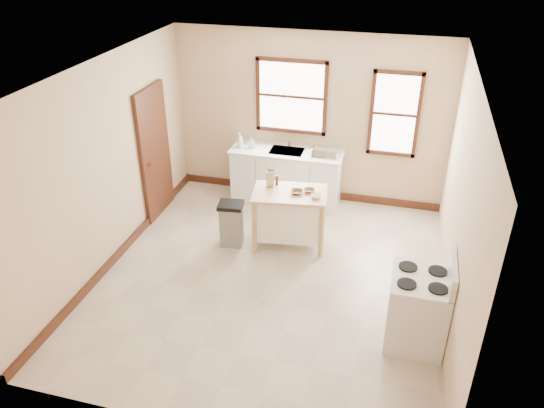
# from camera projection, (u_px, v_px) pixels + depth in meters

# --- Properties ---
(floor) EXTENTS (5.00, 5.00, 0.00)m
(floor) POSITION_uv_depth(u_px,v_px,m) (270.00, 277.00, 7.21)
(floor) COLOR #B3A08E
(floor) RESTS_ON ground
(ceiling) EXTENTS (5.00, 5.00, 0.00)m
(ceiling) POSITION_uv_depth(u_px,v_px,m) (269.00, 73.00, 5.85)
(ceiling) COLOR white
(ceiling) RESTS_ON ground
(wall_back) EXTENTS (4.50, 0.04, 2.80)m
(wall_back) POSITION_uv_depth(u_px,v_px,m) (309.00, 119.00, 8.64)
(wall_back) COLOR #CFA988
(wall_back) RESTS_ON ground
(wall_left) EXTENTS (0.04, 5.00, 2.80)m
(wall_left) POSITION_uv_depth(u_px,v_px,m) (106.00, 166.00, 7.03)
(wall_left) COLOR #CFA988
(wall_left) RESTS_ON ground
(wall_right) EXTENTS (0.04, 5.00, 2.80)m
(wall_right) POSITION_uv_depth(u_px,v_px,m) (460.00, 209.00, 6.03)
(wall_right) COLOR #CFA988
(wall_right) RESTS_ON ground
(window_main) EXTENTS (1.17, 0.06, 1.22)m
(window_main) POSITION_uv_depth(u_px,v_px,m) (291.00, 97.00, 8.52)
(window_main) COLOR black
(window_main) RESTS_ON wall_back
(window_side) EXTENTS (0.77, 0.06, 1.37)m
(window_side) POSITION_uv_depth(u_px,v_px,m) (395.00, 114.00, 8.22)
(window_side) COLOR black
(window_side) RESTS_ON wall_back
(door_left) EXTENTS (0.06, 0.90, 2.10)m
(door_left) POSITION_uv_depth(u_px,v_px,m) (155.00, 153.00, 8.29)
(door_left) COLOR black
(door_left) RESTS_ON ground
(baseboard_back) EXTENTS (4.50, 0.04, 0.12)m
(baseboard_back) POSITION_uv_depth(u_px,v_px,m) (306.00, 192.00, 9.27)
(baseboard_back) COLOR black
(baseboard_back) RESTS_ON ground
(baseboard_left) EXTENTS (0.04, 5.00, 0.12)m
(baseboard_left) POSITION_uv_depth(u_px,v_px,m) (122.00, 250.00, 7.68)
(baseboard_left) COLOR black
(baseboard_left) RESTS_ON ground
(sink_counter) EXTENTS (1.86, 0.62, 0.92)m
(sink_counter) POSITION_uv_depth(u_px,v_px,m) (286.00, 176.00, 8.91)
(sink_counter) COLOR silver
(sink_counter) RESTS_ON ground
(faucet) EXTENTS (0.03, 0.03, 0.22)m
(faucet) POSITION_uv_depth(u_px,v_px,m) (289.00, 141.00, 8.79)
(faucet) COLOR silver
(faucet) RESTS_ON sink_counter
(soap_bottle_a) EXTENTS (0.10, 0.11, 0.25)m
(soap_bottle_a) POSITION_uv_depth(u_px,v_px,m) (240.00, 140.00, 8.76)
(soap_bottle_a) COLOR #B2B2B2
(soap_bottle_a) RESTS_ON sink_counter
(soap_bottle_b) EXTENTS (0.10, 0.10, 0.17)m
(soap_bottle_b) POSITION_uv_depth(u_px,v_px,m) (252.00, 143.00, 8.75)
(soap_bottle_b) COLOR #B2B2B2
(soap_bottle_b) RESTS_ON sink_counter
(dish_rack) EXTENTS (0.52, 0.47, 0.11)m
(dish_rack) POSITION_uv_depth(u_px,v_px,m) (325.00, 153.00, 8.49)
(dish_rack) COLOR silver
(dish_rack) RESTS_ON sink_counter
(kitchen_island) EXTENTS (1.14, 0.81, 0.86)m
(kitchen_island) POSITION_uv_depth(u_px,v_px,m) (289.00, 218.00, 7.75)
(kitchen_island) COLOR tan
(kitchen_island) RESTS_ON ground
(knife_block) EXTENTS (0.13, 0.13, 0.20)m
(knife_block) POSITION_uv_depth(u_px,v_px,m) (270.00, 179.00, 7.67)
(knife_block) COLOR tan
(knife_block) RESTS_ON kitchen_island
(pepper_grinder) EXTENTS (0.06, 0.06, 0.15)m
(pepper_grinder) POSITION_uv_depth(u_px,v_px,m) (277.00, 180.00, 7.71)
(pepper_grinder) COLOR #3E1A10
(pepper_grinder) RESTS_ON kitchen_island
(bowl_a) EXTENTS (0.21, 0.21, 0.04)m
(bowl_a) POSITION_uv_depth(u_px,v_px,m) (297.00, 192.00, 7.50)
(bowl_a) COLOR brown
(bowl_a) RESTS_ON kitchen_island
(bowl_b) EXTENTS (0.20, 0.20, 0.04)m
(bowl_b) POSITION_uv_depth(u_px,v_px,m) (309.00, 191.00, 7.54)
(bowl_b) COLOR brown
(bowl_b) RESTS_ON kitchen_island
(bowl_c) EXTENTS (0.19, 0.19, 0.05)m
(bowl_c) POSITION_uv_depth(u_px,v_px,m) (316.00, 196.00, 7.38)
(bowl_c) COLOR white
(bowl_c) RESTS_ON kitchen_island
(trash_bin) EXTENTS (0.39, 0.34, 0.69)m
(trash_bin) POSITION_uv_depth(u_px,v_px,m) (231.00, 224.00, 7.78)
(trash_bin) COLOR gray
(trash_bin) RESTS_ON ground
(gas_stove) EXTENTS (0.70, 0.71, 1.14)m
(gas_stove) POSITION_uv_depth(u_px,v_px,m) (419.00, 300.00, 5.91)
(gas_stove) COLOR silver
(gas_stove) RESTS_ON ground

